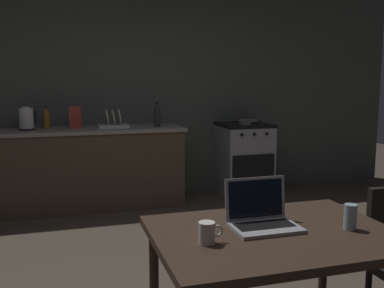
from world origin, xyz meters
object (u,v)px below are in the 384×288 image
(laptop, at_px, (262,218))
(drinking_glass, at_px, (350,217))
(bottle_b, at_px, (46,118))
(bottle, at_px, (157,115))
(stove_oven, at_px, (244,159))
(coffee_mug, at_px, (207,233))
(dish_rack, at_px, (113,123))
(electric_kettle, at_px, (27,119))
(dining_table, at_px, (274,248))
(frying_pan, at_px, (248,121))
(cereal_box, at_px, (75,117))

(laptop, xyz_separation_m, drinking_glass, (0.39, -0.15, 0.02))
(drinking_glass, height_order, bottle_b, bottle_b)
(laptop, relative_size, bottle, 1.13)
(stove_oven, height_order, bottle_b, bottle_b)
(coffee_mug, bearing_deg, stove_oven, 64.29)
(bottle, bearing_deg, dish_rack, 174.28)
(electric_kettle, distance_m, coffee_mug, 3.46)
(coffee_mug, xyz_separation_m, dish_rack, (-0.02, 3.32, 0.16))
(dining_table, distance_m, frying_pan, 3.49)
(cereal_box, bearing_deg, stove_oven, -0.63)
(dining_table, bearing_deg, dish_rack, 96.56)
(dining_table, relative_size, laptop, 3.56)
(stove_oven, height_order, cereal_box, cereal_box)
(electric_kettle, relative_size, drinking_glass, 2.06)
(dining_table, distance_m, electric_kettle, 3.53)
(drinking_glass, distance_m, cereal_box, 3.56)
(electric_kettle, xyz_separation_m, drinking_glass, (1.66, -3.34, -0.22))
(dining_table, relative_size, frying_pan, 2.70)
(stove_oven, bearing_deg, drinking_glass, -104.87)
(laptop, distance_m, drinking_glass, 0.42)
(dish_rack, bearing_deg, stove_oven, -0.09)
(stove_oven, bearing_deg, coffee_mug, -115.71)
(bottle_b, bearing_deg, laptop, -71.82)
(dish_rack, bearing_deg, drinking_glass, -77.65)
(cereal_box, distance_m, dish_rack, 0.43)
(electric_kettle, distance_m, dish_rack, 0.93)
(laptop, bearing_deg, dining_table, -81.94)
(coffee_mug, bearing_deg, drinking_glass, -1.64)
(stove_oven, relative_size, cereal_box, 3.69)
(coffee_mug, height_order, dish_rack, dish_rack)
(coffee_mug, relative_size, cereal_box, 0.45)
(electric_kettle, distance_m, cereal_box, 0.51)
(frying_pan, bearing_deg, bottle_b, 177.40)
(frying_pan, bearing_deg, drinking_glass, -105.70)
(laptop, relative_size, cereal_box, 1.29)
(dining_table, bearing_deg, bottle, 87.79)
(drinking_glass, bearing_deg, electric_kettle, 116.43)
(stove_oven, height_order, coffee_mug, stove_oven)
(cereal_box, bearing_deg, dining_table, -76.37)
(dining_table, xyz_separation_m, electric_kettle, (-1.30, 3.26, 0.36))
(bottle_b, bearing_deg, dish_rack, -6.27)
(laptop, height_order, cereal_box, cereal_box)
(stove_oven, relative_size, bottle, 3.22)
(bottle, bearing_deg, dining_table, -92.21)
(cereal_box, bearing_deg, dish_rack, -2.72)
(stove_oven, distance_m, cereal_box, 2.12)
(cereal_box, relative_size, dish_rack, 0.73)
(bottle, relative_size, drinking_glass, 2.31)
(coffee_mug, xyz_separation_m, bottle_b, (-0.75, 3.40, 0.23))
(cereal_box, bearing_deg, laptop, -76.59)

